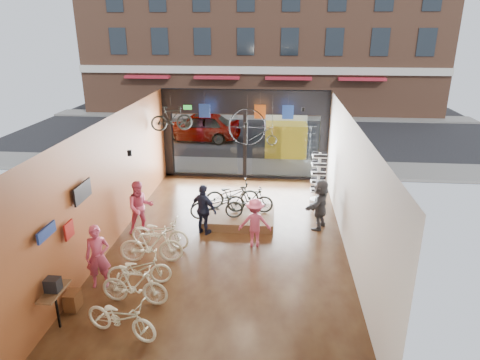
# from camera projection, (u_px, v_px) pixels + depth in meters

# --- Properties ---
(ground_plane) EXTENTS (7.00, 12.00, 0.04)m
(ground_plane) POSITION_uv_depth(u_px,v_px,m) (229.00, 242.00, 13.19)
(ground_plane) COLOR black
(ground_plane) RESTS_ON ground
(ceiling) EXTENTS (7.00, 12.00, 0.04)m
(ceiling) POSITION_uv_depth(u_px,v_px,m) (228.00, 120.00, 11.87)
(ceiling) COLOR black
(ceiling) RESTS_ON ground
(wall_left) EXTENTS (0.04, 12.00, 3.80)m
(wall_left) POSITION_uv_depth(u_px,v_px,m) (112.00, 180.00, 12.83)
(wall_left) COLOR brown
(wall_left) RESTS_ON ground
(wall_right) EXTENTS (0.04, 12.00, 3.80)m
(wall_right) POSITION_uv_depth(u_px,v_px,m) (351.00, 188.00, 12.23)
(wall_right) COLOR beige
(wall_right) RESTS_ON ground
(wall_back) EXTENTS (7.00, 0.04, 3.80)m
(wall_back) POSITION_uv_depth(u_px,v_px,m) (186.00, 314.00, 6.90)
(wall_back) COLOR beige
(wall_back) RESTS_ON ground
(storefront) EXTENTS (7.00, 0.26, 3.80)m
(storefront) POSITION_uv_depth(u_px,v_px,m) (245.00, 135.00, 18.15)
(storefront) COLOR black
(storefront) RESTS_ON ground
(exit_sign) EXTENTS (0.35, 0.06, 0.18)m
(exit_sign) POSITION_uv_depth(u_px,v_px,m) (188.00, 107.00, 17.84)
(exit_sign) COLOR #198C26
(exit_sign) RESTS_ON storefront
(street_road) EXTENTS (30.00, 18.00, 0.02)m
(street_road) POSITION_uv_depth(u_px,v_px,m) (256.00, 130.00, 27.22)
(street_road) COLOR black
(street_road) RESTS_ON ground
(sidewalk_near) EXTENTS (30.00, 2.40, 0.12)m
(sidewalk_near) POSITION_uv_depth(u_px,v_px,m) (247.00, 167.00, 19.90)
(sidewalk_near) COLOR slate
(sidewalk_near) RESTS_ON ground
(sidewalk_far) EXTENTS (30.00, 2.00, 0.12)m
(sidewalk_far) POSITION_uv_depth(u_px,v_px,m) (259.00, 116.00, 30.94)
(sidewalk_far) COLOR slate
(sidewalk_far) RESTS_ON ground
(opposite_building) EXTENTS (26.00, 5.00, 14.00)m
(opposite_building) POSITION_uv_depth(u_px,v_px,m) (262.00, 14.00, 30.90)
(opposite_building) COLOR brown
(opposite_building) RESTS_ON ground
(street_car) EXTENTS (4.77, 1.92, 1.62)m
(street_car) POSITION_uv_depth(u_px,v_px,m) (198.00, 127.00, 24.40)
(street_car) COLOR gray
(street_car) RESTS_ON street_road
(box_truck) EXTENTS (2.11, 6.33, 2.50)m
(box_truck) POSITION_uv_depth(u_px,v_px,m) (286.00, 125.00, 22.89)
(box_truck) COLOR silver
(box_truck) RESTS_ON street_road
(floor_bike_0) EXTENTS (1.83, 1.07, 0.91)m
(floor_bike_0) POSITION_uv_depth(u_px,v_px,m) (121.00, 317.00, 9.07)
(floor_bike_0) COLOR beige
(floor_bike_0) RESTS_ON ground_plane
(floor_bike_1) EXTENTS (1.68, 0.59, 0.99)m
(floor_bike_1) POSITION_uv_depth(u_px,v_px,m) (134.00, 285.00, 10.13)
(floor_bike_1) COLOR beige
(floor_bike_1) RESTS_ON ground_plane
(floor_bike_2) EXTENTS (1.71, 0.88, 0.86)m
(floor_bike_2) POSITION_uv_depth(u_px,v_px,m) (139.00, 269.00, 10.91)
(floor_bike_2) COLOR beige
(floor_bike_2) RESTS_ON ground_plane
(floor_bike_3) EXTENTS (1.82, 0.67, 1.07)m
(floor_bike_3) POSITION_uv_depth(u_px,v_px,m) (151.00, 245.00, 11.89)
(floor_bike_3) COLOR beige
(floor_bike_3) RESTS_ON ground_plane
(floor_bike_4) EXTENTS (1.88, 0.87, 0.95)m
(floor_bike_4) POSITION_uv_depth(u_px,v_px,m) (160.00, 232.00, 12.73)
(floor_bike_4) COLOR beige
(floor_bike_4) RESTS_ON ground_plane
(display_platform) EXTENTS (2.40, 1.80, 0.30)m
(display_platform) POSITION_uv_depth(u_px,v_px,m) (238.00, 217.00, 14.50)
(display_platform) COLOR brown
(display_platform) RESTS_ON ground_plane
(display_bike_left) EXTENTS (1.81, 0.90, 0.91)m
(display_bike_left) POSITION_uv_depth(u_px,v_px,m) (217.00, 206.00, 13.92)
(display_bike_left) COLOR black
(display_bike_left) RESTS_ON display_platform
(display_bike_mid) EXTENTS (1.58, 0.51, 0.94)m
(display_bike_mid) POSITION_uv_depth(u_px,v_px,m) (250.00, 200.00, 14.35)
(display_bike_mid) COLOR black
(display_bike_mid) RESTS_ON display_platform
(display_bike_right) EXTENTS (1.93, 0.96, 0.97)m
(display_bike_right) POSITION_uv_depth(u_px,v_px,m) (232.00, 194.00, 14.76)
(display_bike_right) COLOR black
(display_bike_right) RESTS_ON display_platform
(customer_0) EXTENTS (0.70, 0.55, 1.68)m
(customer_0) POSITION_uv_depth(u_px,v_px,m) (98.00, 257.00, 10.69)
(customer_0) COLOR #CC4C72
(customer_0) RESTS_ON ground_plane
(customer_1) EXTENTS (1.05, 0.97, 1.74)m
(customer_1) POSITION_uv_depth(u_px,v_px,m) (140.00, 207.00, 13.50)
(customer_1) COLOR #CC4C72
(customer_1) RESTS_ON ground_plane
(customer_2) EXTENTS (1.04, 0.82, 1.65)m
(customer_2) POSITION_uv_depth(u_px,v_px,m) (204.00, 210.00, 13.44)
(customer_2) COLOR #161C33
(customer_2) RESTS_ON ground_plane
(customer_3) EXTENTS (1.01, 0.62, 1.52)m
(customer_3) POSITION_uv_depth(u_px,v_px,m) (255.00, 223.00, 12.70)
(customer_3) COLOR #CC4C72
(customer_3) RESTS_ON ground_plane
(customer_5) EXTENTS (1.09, 1.62, 1.68)m
(customer_5) POSITION_uv_depth(u_px,v_px,m) (320.00, 204.00, 13.82)
(customer_5) COLOR #3F3F44
(customer_5) RESTS_ON ground_plane
(sunglasses_rack) EXTENTS (0.67, 0.60, 1.92)m
(sunglasses_rack) POSITION_uv_depth(u_px,v_px,m) (319.00, 178.00, 15.85)
(sunglasses_rack) COLOR white
(sunglasses_rack) RESTS_ON ground_plane
(wall_merch) EXTENTS (0.40, 2.40, 2.60)m
(wall_merch) POSITION_uv_depth(u_px,v_px,m) (64.00, 258.00, 9.75)
(wall_merch) COLOR navy
(wall_merch) RESTS_ON wall_left
(penny_farthing) EXTENTS (1.83, 0.06, 1.46)m
(penny_farthing) POSITION_uv_depth(u_px,v_px,m) (255.00, 129.00, 16.61)
(penny_farthing) COLOR black
(penny_farthing) RESTS_ON ceiling
(hung_bike) EXTENTS (1.64, 0.94, 0.95)m
(hung_bike) POSITION_uv_depth(u_px,v_px,m) (172.00, 118.00, 16.34)
(hung_bike) COLOR black
(hung_bike) RESTS_ON ceiling
(jersey_left) EXTENTS (0.45, 0.03, 0.55)m
(jersey_left) POSITION_uv_depth(u_px,v_px,m) (205.00, 111.00, 17.14)
(jersey_left) COLOR #1E3F99
(jersey_left) RESTS_ON ceiling
(jersey_mid) EXTENTS (0.45, 0.03, 0.55)m
(jersey_mid) POSITION_uv_depth(u_px,v_px,m) (260.00, 112.00, 16.95)
(jersey_mid) COLOR #CC5919
(jersey_mid) RESTS_ON ceiling
(jersey_right) EXTENTS (0.45, 0.03, 0.55)m
(jersey_right) POSITION_uv_depth(u_px,v_px,m) (288.00, 112.00, 16.85)
(jersey_right) COLOR #1E3F99
(jersey_right) RESTS_ON ceiling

